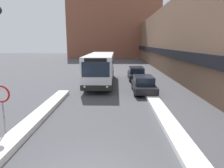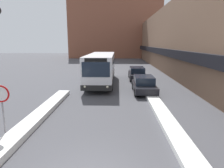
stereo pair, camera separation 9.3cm
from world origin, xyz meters
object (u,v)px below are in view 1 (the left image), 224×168
(parked_car_front, at_px, (144,84))
(parked_car_middle, at_px, (136,73))
(city_bus, at_px, (101,68))
(stop_sign, at_px, (2,101))

(parked_car_front, height_order, parked_car_middle, parked_car_middle)
(city_bus, distance_m, parked_car_middle, 4.93)
(parked_car_front, relative_size, parked_car_middle, 0.90)
(city_bus, height_order, parked_car_middle, city_bus)
(city_bus, bearing_deg, stop_sign, -104.72)
(city_bus, bearing_deg, parked_car_front, -43.26)
(parked_car_middle, xyz_separation_m, stop_sign, (-7.32, -15.28, 1.08))
(city_bus, relative_size, stop_sign, 4.24)
(city_bus, relative_size, parked_car_middle, 2.23)
(parked_car_front, bearing_deg, stop_sign, -129.72)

